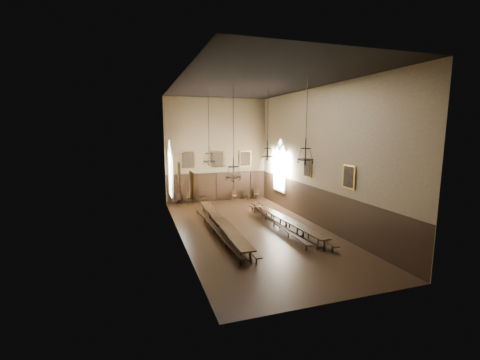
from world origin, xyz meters
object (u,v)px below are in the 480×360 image
bench_right_outer (289,223)px  chair_6 (246,197)px  table_right (283,222)px  chair_2 (203,199)px  bench_left_outer (214,229)px  chair_5 (234,197)px  chandelier_front_right (305,154)px  chair_0 (179,201)px  chair_7 (256,196)px  bench_right_inner (274,223)px  table_left (221,227)px  bench_left_inner (230,228)px  chandelier_back_right (267,152)px  chandelier_front_left (233,170)px  chair_1 (190,200)px  chandelier_back_left (209,156)px

bench_right_outer → chair_6: 8.81m
table_right → chair_2: bearing=111.6°
bench_left_outer → chair_5: 9.26m
table_right → chandelier_front_right: 5.42m
chair_0 → chair_7: size_ratio=1.02×
bench_right_inner → chair_6: chair_6 is taller
chandelier_front_right → table_left: bearing=142.3°
table_right → bench_left_inner: bearing=177.6°
chandelier_back_right → chandelier_front_right: bearing=-90.3°
table_left → bench_right_outer: (4.49, -0.29, -0.13)m
bench_right_inner → chair_6: 8.49m
chair_0 → chandelier_back_right: size_ratio=0.21×
bench_right_inner → chandelier_front_right: (0.37, -3.12, 4.70)m
bench_left_inner → chandelier_front_right: bearing=-41.3°
bench_left_outer → chair_7: bearing=54.5°
chair_0 → chair_2: chair_2 is taller
chandelier_front_left → chandelier_front_right: bearing=-9.2°
table_left → chair_1: bearing=93.6°
chair_1 → chandelier_front_left: 11.55m
chair_1 → chair_5: (3.99, 0.02, -0.01)m
chandelier_back_left → chandelier_front_left: same height
chair_5 → chandelier_front_left: (-3.41, -10.87, 3.93)m
bench_right_inner → chandelier_front_right: bearing=-83.3°
chair_5 → chandelier_front_right: size_ratio=0.21×
chair_6 → chandelier_back_left: (-4.78, -6.48, 4.34)m
table_right → chandelier_back_left: (-4.32, 2.23, 4.24)m
bench_left_outer → bench_left_inner: same height
bench_left_inner → chair_7: chair_7 is taller
chandelier_back_left → chandelier_front_left: size_ratio=0.92×
chair_1 → chandelier_front_right: chandelier_front_right is taller
chair_2 → chair_6: size_ratio=1.21×
table_left → bench_right_inner: size_ratio=1.15×
table_left → bench_right_outer: size_ratio=1.08×
bench_right_inner → chandelier_back_left: size_ratio=1.90×
bench_right_outer → chandelier_front_left: size_ratio=1.87×
bench_left_inner → chair_5: 9.00m
chandelier_back_left → chair_5: bearing=60.1°
chair_7 → chair_0: bearing=-171.3°
table_left → chair_1: (-0.54, 8.44, -0.12)m
chandelier_front_right → chair_7: bearing=82.0°
chair_0 → chandelier_front_left: size_ratio=0.18×
chair_2 → chair_7: bearing=7.0°
bench_left_inner → chandelier_back_right: bearing=33.8°
bench_left_outer → chair_6: chair_6 is taller
table_left → table_right: 4.08m
table_right → chair_0: chair_0 is taller
chandelier_back_left → chair_0: bearing=100.7°
chair_0 → chair_1: size_ratio=0.98×
table_right → chandelier_front_left: 5.99m
table_right → chandelier_back_right: size_ratio=1.96×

